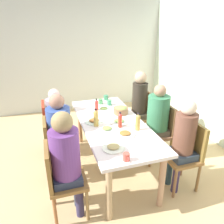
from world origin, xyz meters
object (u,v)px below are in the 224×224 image
object	(u,v)px
plate_0	(119,122)
plate_1	(125,134)
cup_2	(126,157)
bottle_3	(138,122)
person_0	(57,116)
cup_1	(106,98)
person_5	(61,131)
plate_4	(113,147)
person_2	(183,139)
chair_3	(143,114)
bottle_0	(120,120)
bottle_2	(96,118)
plate_3	(104,109)
chair_2	(187,152)
plate_2	(94,121)
bowl_0	(121,110)
chair_0	(52,126)
cup_0	(109,103)
person_4	(157,117)
plate_5	(107,129)
person_3	(139,101)
chair_5	(55,146)
cup_3	(101,102)
chair_4	(161,130)
bottle_1	(97,105)

from	to	relation	value
plate_0	plate_1	world-z (taller)	same
cup_2	bottle_3	xyz separation A→B (m)	(-0.58, 0.38, 0.07)
person_0	cup_1	world-z (taller)	person_0
plate_1	person_5	bearing A→B (deg)	-118.47
bottle_3	plate_4	bearing A→B (deg)	-53.14
person_2	chair_3	xyz separation A→B (m)	(-1.32, 0.09, -0.21)
bottle_0	bottle_2	bearing A→B (deg)	-113.71
plate_3	cup_2	world-z (taller)	cup_2
chair_2	bottle_2	xyz separation A→B (m)	(-0.60, -1.04, 0.37)
plate_2	bowl_0	world-z (taller)	bowl_0
person_5	bowl_0	bearing A→B (deg)	104.88
chair_0	bottle_0	xyz separation A→B (m)	(0.84, 0.85, 0.35)
chair_2	bottle_2	size ratio (longest dim) A/B	3.64
cup_0	person_4	bearing A→B (deg)	40.44
plate_5	bottle_3	distance (m)	0.41
person_3	plate_1	distance (m)	1.26
plate_1	plate_2	world-z (taller)	same
chair_2	cup_1	world-z (taller)	chair_2
plate_3	bowl_0	size ratio (longest dim) A/B	0.93
person_3	bowl_0	xyz separation A→B (m)	(0.41, -0.49, 0.06)
person_0	chair_5	size ratio (longest dim) A/B	1.24
plate_4	plate_5	world-z (taller)	same
person_0	plate_2	bearing A→B (deg)	38.72
person_0	chair_2	distance (m)	2.01
person_4	plate_2	distance (m)	0.95
person_2	cup_3	distance (m)	1.56
person_3	bottle_2	bearing A→B (deg)	-52.99
chair_5	bottle_3	xyz separation A→B (m)	(0.33, 1.04, 0.36)
chair_5	bottle_0	size ratio (longest dim) A/B	4.23
chair_0	chair_2	world-z (taller)	same
chair_0	cup_3	size ratio (longest dim) A/B	8.09
cup_2	bottle_0	world-z (taller)	bottle_0
person_5	plate_4	xyz separation A→B (m)	(0.66, 0.51, 0.04)
plate_5	bottle_2	size ratio (longest dim) A/B	0.89
chair_4	plate_2	world-z (taller)	chair_4
chair_2	person_2	world-z (taller)	person_2
plate_1	cup_1	bearing A→B (deg)	174.02
chair_0	chair_3	distance (m)	1.60
plate_0	cup_1	xyz separation A→B (m)	(-0.96, 0.09, 0.03)
plate_1	plate_3	distance (m)	0.87
chair_3	bottle_0	size ratio (longest dim) A/B	4.23
person_0	chair_2	world-z (taller)	person_0
bowl_0	bottle_1	xyz separation A→B (m)	(-0.23, -0.32, 0.03)
plate_2	person_4	bearing A→B (deg)	85.32
person_0	bottle_2	distance (m)	0.88
chair_0	cup_3	xyz separation A→B (m)	(-0.08, 0.83, 0.29)
bowl_0	cup_1	xyz separation A→B (m)	(-0.66, -0.04, -0.01)
chair_3	cup_2	distance (m)	1.85
chair_0	plate_4	world-z (taller)	chair_0
bowl_0	plate_4	bearing A→B (deg)	-24.70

